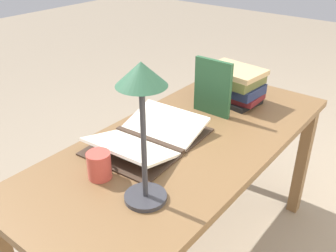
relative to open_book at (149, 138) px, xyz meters
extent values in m
cube|color=brown|center=(-0.12, 0.11, -0.04)|extent=(1.58, 0.70, 0.03)
cube|color=brown|center=(-0.85, -0.19, -0.40)|extent=(0.06, 0.06, 0.70)
cube|color=brown|center=(-0.85, 0.41, -0.40)|extent=(0.06, 0.06, 0.70)
cube|color=#38281E|center=(0.00, 0.00, -0.01)|extent=(0.04, 0.35, 0.02)
cube|color=#38281E|center=(-0.13, -0.01, -0.02)|extent=(0.26, 0.37, 0.01)
cube|color=#38281E|center=(0.13, 0.01, -0.02)|extent=(0.26, 0.37, 0.01)
cube|color=silver|center=(-0.12, -0.01, 0.01)|extent=(0.24, 0.35, 0.07)
cube|color=silver|center=(0.12, 0.01, 0.01)|extent=(0.24, 0.35, 0.07)
cube|color=black|center=(-0.59, 0.07, -0.01)|extent=(0.22, 0.29, 0.02)
cube|color=maroon|center=(-0.59, 0.07, 0.02)|extent=(0.17, 0.29, 0.03)
cube|color=#1E284C|center=(-0.59, 0.07, 0.06)|extent=(0.20, 0.30, 0.05)
cube|color=brown|center=(-0.59, 0.07, 0.11)|extent=(0.23, 0.27, 0.05)
cube|color=tan|center=(-0.59, 0.07, 0.14)|extent=(0.23, 0.30, 0.03)
cube|color=#234C2D|center=(-0.39, 0.06, 0.11)|extent=(0.02, 0.19, 0.27)
cylinder|color=#2D2D33|center=(0.29, 0.23, -0.01)|extent=(0.14, 0.14, 0.02)
cylinder|color=#2D2D33|center=(0.29, 0.23, 0.19)|extent=(0.02, 0.02, 0.39)
cone|color=#285138|center=(0.29, 0.23, 0.42)|extent=(0.15, 0.15, 0.07)
cylinder|color=#B74238|center=(0.30, 0.02, 0.03)|extent=(0.09, 0.09, 0.10)
torus|color=#B74238|center=(0.26, 0.00, 0.03)|extent=(0.05, 0.03, 0.06)
camera|label=1|loc=(1.02, 0.91, 0.80)|focal=40.00mm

